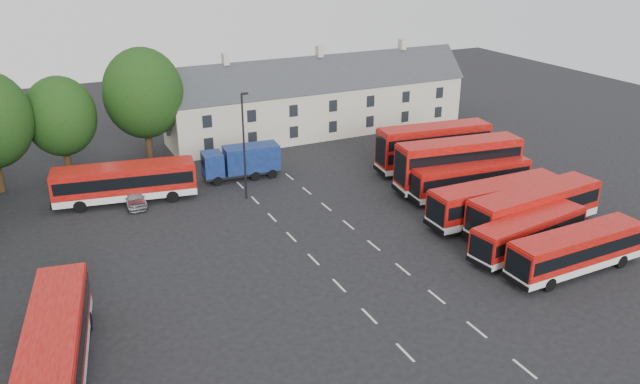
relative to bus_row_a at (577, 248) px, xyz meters
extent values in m
plane|color=black|center=(-15.42, 7.41, -1.81)|extent=(140.00, 140.00, 0.00)
cube|color=beige|center=(-15.42, -2.59, -1.81)|extent=(0.15, 1.80, 0.01)
cube|color=beige|center=(-15.42, 1.41, -1.81)|extent=(0.15, 1.80, 0.01)
cube|color=beige|center=(-15.42, 5.41, -1.81)|extent=(0.15, 1.80, 0.01)
cube|color=beige|center=(-15.42, 9.41, -1.81)|extent=(0.15, 1.80, 0.01)
cube|color=beige|center=(-15.42, 13.41, -1.81)|extent=(0.15, 1.80, 0.01)
cube|color=beige|center=(-15.42, 17.41, -1.81)|extent=(0.15, 1.80, 0.01)
cube|color=beige|center=(-15.42, 21.41, -1.81)|extent=(0.15, 1.80, 0.01)
cube|color=beige|center=(-15.42, 25.41, -1.81)|extent=(0.15, 1.80, 0.01)
cube|color=beige|center=(-10.42, -6.59, -1.81)|extent=(0.15, 1.80, 0.01)
cube|color=beige|center=(-10.42, -2.59, -1.81)|extent=(0.15, 1.80, 0.01)
cube|color=beige|center=(-10.42, 1.41, -1.81)|extent=(0.15, 1.80, 0.01)
cube|color=beige|center=(-10.42, 5.41, -1.81)|extent=(0.15, 1.80, 0.01)
cube|color=beige|center=(-10.42, 9.41, -1.81)|extent=(0.15, 1.80, 0.01)
cube|color=beige|center=(-10.42, 13.41, -1.81)|extent=(0.15, 1.80, 0.01)
cube|color=beige|center=(-10.42, 17.41, -1.81)|extent=(0.15, 1.80, 0.01)
cube|color=beige|center=(-10.42, 21.41, -1.81)|extent=(0.15, 1.80, 0.01)
cube|color=beige|center=(-10.42, 25.41, -1.81)|extent=(0.15, 1.80, 0.01)
cylinder|color=black|center=(-29.42, 35.41, -0.06)|extent=(0.70, 0.70, 3.50)
ellipsoid|color=black|center=(-29.42, 35.41, 4.00)|extent=(6.60, 6.60, 7.59)
cylinder|color=black|center=(-21.42, 36.41, 0.29)|extent=(0.70, 0.70, 4.20)
ellipsoid|color=black|center=(-21.42, 36.41, 5.16)|extent=(7.92, 7.92, 9.11)
cube|color=beige|center=(-1.42, 37.41, 0.94)|extent=(35.00, 7.00, 5.50)
cube|color=#2D3035|center=(-1.42, 37.41, 3.69)|extent=(35.70, 7.13, 7.13)
cube|color=beige|center=(-12.42, 37.41, 7.65)|extent=(0.60, 0.90, 1.20)
cube|color=beige|center=(-1.42, 37.41, 7.65)|extent=(0.60, 0.90, 1.20)
cube|color=beige|center=(9.58, 37.41, 7.65)|extent=(0.60, 0.90, 1.20)
cube|color=silver|center=(0.00, 0.00, -1.06)|extent=(10.73, 2.66, 0.53)
cube|color=#9E0F09|center=(0.00, 0.00, 0.15)|extent=(10.73, 2.66, 1.89)
cube|color=black|center=(0.00, 0.00, 0.20)|extent=(10.30, 2.71, 0.92)
cube|color=#9E0F09|center=(0.00, 0.00, 1.15)|extent=(10.51, 2.56, 0.12)
cylinder|color=black|center=(-3.39, -1.17, -1.33)|extent=(0.98, 0.29, 0.97)
cylinder|color=black|center=(3.39, 1.17, -1.33)|extent=(0.98, 0.29, 0.97)
cube|color=silver|center=(-0.89, 3.59, -1.11)|extent=(10.28, 3.68, 0.50)
cube|color=#9E0F09|center=(-0.89, 3.59, 0.04)|extent=(10.28, 3.68, 1.78)
cube|color=black|center=(-0.89, 3.59, 0.08)|extent=(9.89, 3.68, 0.87)
cube|color=#9E0F09|center=(-0.89, 3.59, 0.97)|extent=(10.07, 3.56, 0.11)
cylinder|color=black|center=(-3.93, 2.11, -1.36)|extent=(0.94, 0.38, 0.91)
cylinder|color=black|center=(2.15, 5.07, -1.36)|extent=(0.94, 0.38, 0.91)
cube|color=silver|center=(2.16, 6.32, -0.96)|extent=(12.26, 3.80, 0.60)
cube|color=#9E0F09|center=(2.16, 6.32, 0.41)|extent=(12.26, 3.80, 2.14)
cube|color=black|center=(2.16, 6.32, 0.46)|extent=(11.79, 3.82, 1.04)
cube|color=#9E0F09|center=(2.16, 6.32, 1.53)|extent=(12.01, 3.67, 0.13)
cylinder|color=black|center=(-1.58, 4.74, -1.27)|extent=(1.12, 0.40, 1.10)
cylinder|color=black|center=(5.90, 7.90, -1.27)|extent=(1.12, 0.40, 1.10)
cube|color=silver|center=(0.55, 8.85, -0.99)|extent=(11.79, 2.83, 0.59)
cube|color=#9E0F09|center=(0.55, 8.85, 0.35)|extent=(11.79, 2.83, 2.08)
cube|color=black|center=(0.55, 8.85, 0.40)|extent=(11.32, 2.89, 1.02)
cube|color=#9E0F09|center=(0.55, 8.85, 1.45)|extent=(11.56, 2.72, 0.13)
cylinder|color=black|center=(-3.22, 7.69, -1.28)|extent=(1.07, 0.31, 1.07)
cylinder|color=black|center=(4.33, 10.01, -1.28)|extent=(1.07, 0.31, 1.07)
cube|color=silver|center=(1.95, 14.02, -1.03)|extent=(11.36, 3.41, 0.56)
cube|color=#9E0F09|center=(1.95, 14.02, 0.25)|extent=(11.36, 3.41, 1.98)
cube|color=black|center=(1.95, 14.02, 0.30)|extent=(10.92, 3.43, 0.97)
cube|color=#9E0F09|center=(1.95, 14.02, 1.29)|extent=(11.13, 3.29, 0.12)
cylinder|color=black|center=(-1.71, 13.15, -1.31)|extent=(1.04, 0.36, 1.02)
cylinder|color=black|center=(5.61, 14.88, -1.31)|extent=(1.04, 0.36, 1.02)
cube|color=silver|center=(1.94, 15.67, -1.00)|extent=(11.74, 4.12, 0.57)
cube|color=#9E0F09|center=(1.94, 15.67, 1.03)|extent=(11.74, 4.12, 3.50)
cube|color=black|center=(1.94, 15.67, 0.35)|extent=(11.29, 4.12, 0.99)
cube|color=#9E0F09|center=(1.94, 15.67, 2.84)|extent=(11.50, 3.98, 0.13)
cylinder|color=black|center=(-1.86, 14.99, -1.29)|extent=(1.07, 0.43, 1.05)
cylinder|color=black|center=(5.74, 16.35, -1.29)|extent=(1.07, 0.43, 1.05)
cube|color=black|center=(1.94, 15.67, 1.71)|extent=(11.29, 4.12, 0.99)
cube|color=silver|center=(2.91, 20.84, -1.02)|extent=(11.48, 3.90, 0.56)
cube|color=#9E0F09|center=(2.91, 20.84, 0.97)|extent=(11.48, 3.90, 3.43)
cube|color=black|center=(2.91, 20.84, 0.31)|extent=(11.04, 3.90, 0.97)
cube|color=#9E0F09|center=(2.91, 20.84, 2.74)|extent=(11.24, 3.77, 0.12)
cylinder|color=black|center=(-0.80, 20.13, -1.30)|extent=(1.05, 0.41, 1.02)
cylinder|color=black|center=(6.63, 21.55, -1.30)|extent=(1.05, 0.41, 1.02)
cube|color=black|center=(2.91, 20.84, 1.64)|extent=(11.04, 3.90, 0.97)
cube|color=silver|center=(-32.84, 3.82, -0.97)|extent=(4.68, 12.33, 0.60)
cube|color=#9E0F09|center=(-32.84, 3.82, 0.40)|extent=(4.68, 12.33, 2.13)
cube|color=black|center=(-32.84, 3.82, 0.46)|extent=(4.66, 11.86, 1.04)
cube|color=#9E0F09|center=(-32.84, 3.82, 1.52)|extent=(4.53, 12.07, 0.13)
cylinder|color=black|center=(-33.43, 7.83, -1.27)|extent=(0.48, 1.13, 1.09)
cube|color=silver|center=(-25.57, 25.97, -0.98)|extent=(12.15, 4.59, 0.59)
cube|color=#9E0F09|center=(-25.57, 25.97, 0.37)|extent=(12.15, 4.59, 2.10)
cube|color=black|center=(-25.57, 25.97, 0.42)|extent=(11.69, 4.58, 1.03)
cube|color=#9E0F09|center=(-25.57, 25.97, 1.48)|extent=(11.90, 4.45, 0.13)
cylinder|color=black|center=(-29.52, 25.38, -1.27)|extent=(1.11, 0.47, 1.08)
cylinder|color=black|center=(-21.63, 26.55, -1.27)|extent=(1.11, 0.47, 1.08)
cube|color=black|center=(-14.71, 27.01, -1.23)|extent=(7.36, 2.51, 0.27)
cube|color=navy|center=(-17.41, 27.23, -0.01)|extent=(1.99, 2.40, 2.17)
cube|color=black|center=(-18.26, 27.31, 0.32)|extent=(0.25, 1.92, 1.08)
cube|color=navy|center=(-13.67, 26.92, 0.13)|extent=(5.32, 2.68, 2.44)
cylinder|color=black|center=(-17.31, 26.20, -1.36)|extent=(0.92, 0.33, 0.90)
cylinder|color=black|center=(-11.89, 27.80, -1.36)|extent=(0.92, 0.33, 0.90)
imported|color=#A1A4A9|center=(-25.10, 24.94, -1.10)|extent=(1.87, 4.27, 1.43)
cylinder|color=black|center=(-15.94, 22.18, 2.88)|extent=(0.17, 0.17, 9.39)
cube|color=black|center=(-15.66, 22.20, 7.57)|extent=(0.58, 0.28, 0.17)
camera|label=1|loc=(-32.22, -26.35, 19.73)|focal=35.00mm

